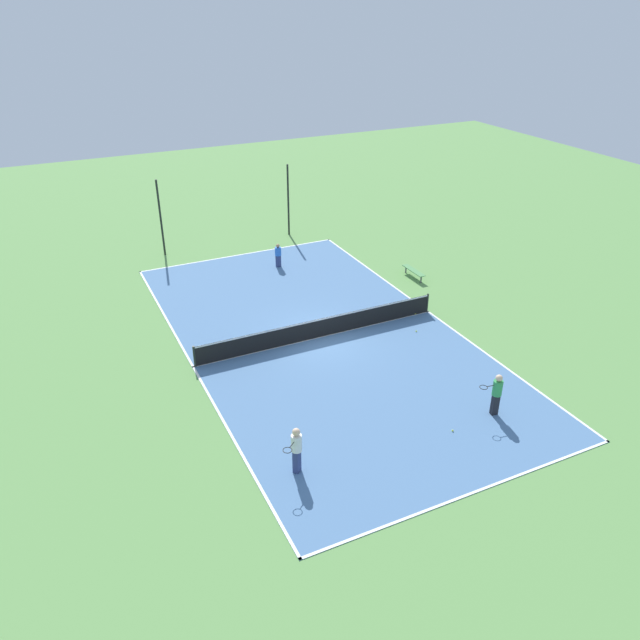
{
  "coord_description": "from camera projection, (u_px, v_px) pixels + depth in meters",
  "views": [
    {
      "loc": [
        -10.7,
        -22.36,
        14.06
      ],
      "look_at": [
        0.0,
        0.0,
        0.9
      ],
      "focal_mm": 35.0,
      "sensor_mm": 36.0,
      "label": 1
    }
  ],
  "objects": [
    {
      "name": "bench",
      "position": [
        414.0,
        271.0,
        34.21
      ],
      "size": [
        0.36,
        1.81,
        0.45
      ],
      "rotation": [
        0.0,
        0.0,
        1.57
      ],
      "color": "#4C8C4C",
      "rests_on": "ground_plane"
    },
    {
      "name": "tennis_ball_left_sideline",
      "position": [
        415.0,
        314.0,
        30.42
      ],
      "size": [
        0.07,
        0.07,
        0.07
      ],
      "primitive_type": "sphere",
      "color": "#CCE033",
      "rests_on": "court_surface"
    },
    {
      "name": "court_surface",
      "position": [
        320.0,
        337.0,
        28.48
      ],
      "size": [
        11.95,
        22.27,
        0.02
      ],
      "color": "#4C729E",
      "rests_on": "ground_plane"
    },
    {
      "name": "player_far_white",
      "position": [
        296.0,
        447.0,
        20.06
      ],
      "size": [
        0.94,
        0.84,
        1.74
      ],
      "rotation": [
        0.0,
        0.0,
        3.82
      ],
      "color": "navy",
      "rests_on": "court_surface"
    },
    {
      "name": "tennis_net",
      "position": [
        320.0,
        327.0,
        28.24
      ],
      "size": [
        11.75,
        0.1,
        0.98
      ],
      "color": "black",
      "rests_on": "court_surface"
    },
    {
      "name": "ground_plane",
      "position": [
        320.0,
        337.0,
        28.49
      ],
      "size": [
        80.0,
        80.0,
        0.0
      ],
      "primitive_type": "plane",
      "color": "#60934C"
    },
    {
      "name": "player_near_blue",
      "position": [
        278.0,
        254.0,
        35.38
      ],
      "size": [
        0.47,
        0.47,
        1.36
      ],
      "rotation": [
        0.0,
        0.0,
        3.54
      ],
      "color": "navy",
      "rests_on": "court_surface"
    },
    {
      "name": "player_far_green",
      "position": [
        497.0,
        392.0,
        22.86
      ],
      "size": [
        0.97,
        0.46,
        1.72
      ],
      "rotation": [
        0.0,
        0.0,
        3.01
      ],
      "color": "black",
      "rests_on": "court_surface"
    },
    {
      "name": "fence_post_back_left",
      "position": [
        161.0,
        218.0,
        36.31
      ],
      "size": [
        0.12,
        0.12,
        4.56
      ],
      "color": "black",
      "rests_on": "ground_plane"
    },
    {
      "name": "tennis_ball_midcourt",
      "position": [
        416.0,
        331.0,
        28.89
      ],
      "size": [
        0.07,
        0.07,
        0.07
      ],
      "primitive_type": "sphere",
      "color": "#CCE033",
      "rests_on": "court_surface"
    },
    {
      "name": "fence_post_back_right",
      "position": [
        288.0,
        200.0,
        39.39
      ],
      "size": [
        0.12,
        0.12,
        4.56
      ],
      "color": "black",
      "rests_on": "ground_plane"
    },
    {
      "name": "tennis_ball_far_baseline",
      "position": [
        453.0,
        431.0,
        22.37
      ],
      "size": [
        0.07,
        0.07,
        0.07
      ],
      "primitive_type": "sphere",
      "color": "#CCE033",
      "rests_on": "court_surface"
    }
  ]
}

